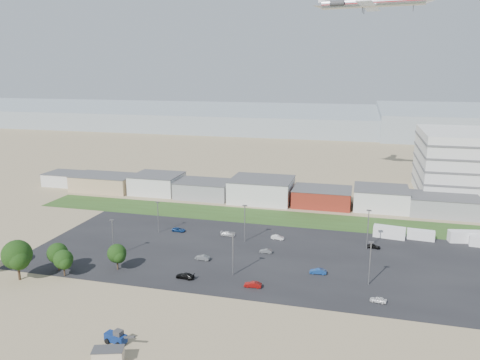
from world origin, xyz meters
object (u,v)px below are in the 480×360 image
(parked_car_2, at_px, (378,300))
(parked_car_7, at_px, (266,251))
(portable_shed, at_px, (108,356))
(telehandler, at_px, (116,336))
(parked_car_13, at_px, (253,285))
(airliner, at_px, (372,2))
(parked_car_4, at_px, (202,258))
(parked_car_6, at_px, (228,234))
(parked_car_9, at_px, (179,230))
(parked_car_11, at_px, (278,237))
(parked_car_1, at_px, (318,271))
(parked_car_8, at_px, (374,246))
(box_trailer_a, at_px, (389,232))
(parked_car_3, at_px, (185,276))

(parked_car_2, bearing_deg, parked_car_7, -118.41)
(parked_car_2, bearing_deg, portable_shed, -45.32)
(telehandler, relative_size, parked_car_13, 1.65)
(airliner, relative_size, parked_car_7, 13.22)
(parked_car_13, bearing_deg, parked_car_4, -129.98)
(parked_car_6, relative_size, parked_car_9, 1.05)
(parked_car_4, xyz_separation_m, parked_car_11, (15.74, 19.34, -0.03))
(parked_car_1, relative_size, parked_car_7, 1.20)
(airliner, relative_size, parked_car_1, 11.07)
(parked_car_8, bearing_deg, parked_car_2, -173.33)
(box_trailer_a, height_order, parked_car_11, box_trailer_a)
(parked_car_1, xyz_separation_m, parked_car_8, (12.90, 20.15, -0.04))
(airliner, xyz_separation_m, parked_car_3, (-38.26, -87.65, -69.36))
(airliner, bearing_deg, parked_car_6, -114.79)
(parked_car_4, relative_size, parked_car_11, 1.05)
(parked_car_4, xyz_separation_m, parked_car_8, (41.95, 19.20, -0.03))
(parked_car_8, bearing_deg, box_trailer_a, -18.58)
(parked_car_8, bearing_deg, telehandler, 148.39)
(parked_car_2, distance_m, parked_car_3, 42.74)
(parked_car_6, bearing_deg, portable_shed, 174.21)
(telehandler, height_order, parked_car_11, telehandler)
(parked_car_3, relative_size, parked_car_6, 1.05)
(parked_car_6, height_order, parked_car_11, parked_car_6)
(portable_shed, bearing_deg, parked_car_2, 19.20)
(box_trailer_a, height_order, parked_car_1, box_trailer_a)
(parked_car_1, xyz_separation_m, parked_car_4, (-29.05, 0.95, -0.01))
(parked_car_4, height_order, parked_car_7, parked_car_4)
(box_trailer_a, relative_size, parked_car_8, 2.48)
(portable_shed, bearing_deg, parked_car_9, 84.01)
(parked_car_6, bearing_deg, parked_car_13, -158.23)
(parked_car_4, relative_size, parked_car_9, 0.96)
(parked_car_9, distance_m, parked_car_11, 29.65)
(parked_car_4, bearing_deg, parked_car_6, -179.28)
(parked_car_1, distance_m, parked_car_7, 17.31)
(parked_car_8, distance_m, parked_car_13, 40.44)
(airliner, bearing_deg, parked_car_1, -89.01)
(parked_car_1, distance_m, parked_car_8, 23.92)
(portable_shed, relative_size, airliner, 0.12)
(portable_shed, relative_size, parked_car_8, 1.43)
(parked_car_3, distance_m, parked_car_11, 34.55)
(parked_car_3, bearing_deg, parked_car_13, 94.94)
(airliner, bearing_deg, parked_car_4, -108.86)
(parked_car_1, height_order, parked_car_7, parked_car_1)
(portable_shed, relative_size, parked_car_13, 1.30)
(box_trailer_a, bearing_deg, airliner, 108.41)
(portable_shed, xyz_separation_m, parked_car_3, (0.48, 33.06, -0.63))
(parked_car_11, bearing_deg, parked_car_1, -140.81)
(parked_car_3, bearing_deg, parked_car_8, 132.14)
(parked_car_2, bearing_deg, parked_car_3, -82.99)
(parked_car_11, bearing_deg, parked_car_8, -84.39)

